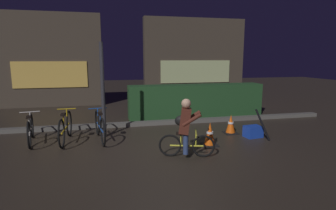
{
  "coord_description": "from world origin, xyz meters",
  "views": [
    {
      "loc": [
        -1.29,
        -5.92,
        2.07
      ],
      "look_at": [
        0.2,
        0.6,
        0.9
      ],
      "focal_mm": 28.8,
      "sensor_mm": 36.0,
      "label": 1
    }
  ],
  "objects_px": {
    "closed_umbrella": "(263,125)",
    "cyclist": "(186,128)",
    "parked_bike_center_left": "(100,126)",
    "blue_crate": "(253,132)",
    "street_post": "(103,91)",
    "parked_bike_leftmost": "(30,130)",
    "parked_bike_left_mid": "(66,128)",
    "traffic_cone_far": "(231,124)",
    "traffic_cone_near": "(210,135)"
  },
  "relations": [
    {
      "from": "street_post",
      "to": "parked_bike_leftmost",
      "type": "bearing_deg",
      "value": -176.09
    },
    {
      "from": "traffic_cone_far",
      "to": "parked_bike_left_mid",
      "type": "bearing_deg",
      "value": 176.92
    },
    {
      "from": "street_post",
      "to": "parked_bike_leftmost",
      "type": "relative_size",
      "value": 1.56
    },
    {
      "from": "traffic_cone_near",
      "to": "closed_umbrella",
      "type": "height_order",
      "value": "closed_umbrella"
    },
    {
      "from": "traffic_cone_near",
      "to": "traffic_cone_far",
      "type": "xyz_separation_m",
      "value": [
        0.96,
        0.87,
        -0.02
      ]
    },
    {
      "from": "street_post",
      "to": "traffic_cone_near",
      "type": "xyz_separation_m",
      "value": [
        2.46,
        -1.3,
        -0.97
      ]
    },
    {
      "from": "traffic_cone_near",
      "to": "traffic_cone_far",
      "type": "distance_m",
      "value": 1.29
    },
    {
      "from": "closed_umbrella",
      "to": "parked_bike_center_left",
      "type": "bearing_deg",
      "value": 35.6
    },
    {
      "from": "street_post",
      "to": "parked_bike_left_mid",
      "type": "relative_size",
      "value": 1.44
    },
    {
      "from": "parked_bike_center_left",
      "to": "traffic_cone_near",
      "type": "xyz_separation_m",
      "value": [
        2.57,
        -1.02,
        -0.09
      ]
    },
    {
      "from": "parked_bike_leftmost",
      "to": "traffic_cone_near",
      "type": "relative_size",
      "value": 2.83
    },
    {
      "from": "parked_bike_leftmost",
      "to": "blue_crate",
      "type": "xyz_separation_m",
      "value": [
        5.6,
        -0.78,
        -0.19
      ]
    },
    {
      "from": "parked_bike_leftmost",
      "to": "parked_bike_center_left",
      "type": "height_order",
      "value": "parked_bike_center_left"
    },
    {
      "from": "blue_crate",
      "to": "cyclist",
      "type": "relative_size",
      "value": 0.35
    },
    {
      "from": "parked_bike_center_left",
      "to": "parked_bike_leftmost",
      "type": "bearing_deg",
      "value": 75.93
    },
    {
      "from": "traffic_cone_far",
      "to": "street_post",
      "type": "bearing_deg",
      "value": 172.75
    },
    {
      "from": "parked_bike_leftmost",
      "to": "traffic_cone_near",
      "type": "bearing_deg",
      "value": -115.95
    },
    {
      "from": "cyclist",
      "to": "parked_bike_left_mid",
      "type": "bearing_deg",
      "value": 164.17
    },
    {
      "from": "parked_bike_leftmost",
      "to": "traffic_cone_near",
      "type": "height_order",
      "value": "parked_bike_leftmost"
    },
    {
      "from": "parked_bike_center_left",
      "to": "traffic_cone_near",
      "type": "height_order",
      "value": "parked_bike_center_left"
    },
    {
      "from": "closed_umbrella",
      "to": "cyclist",
      "type": "bearing_deg",
      "value": 65.23
    },
    {
      "from": "street_post",
      "to": "parked_bike_center_left",
      "type": "relative_size",
      "value": 1.45
    },
    {
      "from": "street_post",
      "to": "cyclist",
      "type": "xyz_separation_m",
      "value": [
        1.68,
        -1.86,
        -0.61
      ]
    },
    {
      "from": "traffic_cone_far",
      "to": "traffic_cone_near",
      "type": "bearing_deg",
      "value": -137.92
    },
    {
      "from": "parked_bike_leftmost",
      "to": "traffic_cone_far",
      "type": "bearing_deg",
      "value": -103.82
    },
    {
      "from": "traffic_cone_far",
      "to": "parked_bike_center_left",
      "type": "bearing_deg",
      "value": 177.41
    },
    {
      "from": "cyclist",
      "to": "blue_crate",
      "type": "bearing_deg",
      "value": 40.56
    },
    {
      "from": "parked_bike_left_mid",
      "to": "closed_umbrella",
      "type": "height_order",
      "value": "parked_bike_left_mid"
    },
    {
      "from": "parked_bike_center_left",
      "to": "blue_crate",
      "type": "bearing_deg",
      "value": -107.75
    },
    {
      "from": "parked_bike_left_mid",
      "to": "traffic_cone_near",
      "type": "bearing_deg",
      "value": -105.84
    },
    {
      "from": "traffic_cone_near",
      "to": "closed_umbrella",
      "type": "relative_size",
      "value": 0.66
    },
    {
      "from": "cyclist",
      "to": "closed_umbrella",
      "type": "xyz_separation_m",
      "value": [
        2.26,
        0.71,
        -0.24
      ]
    },
    {
      "from": "traffic_cone_near",
      "to": "blue_crate",
      "type": "distance_m",
      "value": 1.44
    },
    {
      "from": "parked_bike_center_left",
      "to": "cyclist",
      "type": "distance_m",
      "value": 2.41
    },
    {
      "from": "traffic_cone_far",
      "to": "blue_crate",
      "type": "distance_m",
      "value": 0.63
    },
    {
      "from": "parked_bike_left_mid",
      "to": "traffic_cone_far",
      "type": "distance_m",
      "value": 4.36
    },
    {
      "from": "street_post",
      "to": "closed_umbrella",
      "type": "bearing_deg",
      "value": -16.26
    },
    {
      "from": "street_post",
      "to": "closed_umbrella",
      "type": "relative_size",
      "value": 2.91
    },
    {
      "from": "traffic_cone_near",
      "to": "cyclist",
      "type": "xyz_separation_m",
      "value": [
        -0.77,
        -0.56,
        0.36
      ]
    },
    {
      "from": "traffic_cone_near",
      "to": "blue_crate",
      "type": "height_order",
      "value": "traffic_cone_near"
    },
    {
      "from": "cyclist",
      "to": "traffic_cone_near",
      "type": "bearing_deg",
      "value": 52.41
    },
    {
      "from": "street_post",
      "to": "blue_crate",
      "type": "relative_size",
      "value": 5.62
    },
    {
      "from": "parked_bike_leftmost",
      "to": "cyclist",
      "type": "bearing_deg",
      "value": -127.1
    },
    {
      "from": "traffic_cone_near",
      "to": "cyclist",
      "type": "relative_size",
      "value": 0.45
    },
    {
      "from": "cyclist",
      "to": "traffic_cone_far",
      "type": "bearing_deg",
      "value": 55.96
    },
    {
      "from": "parked_bike_left_mid",
      "to": "parked_bike_center_left",
      "type": "height_order",
      "value": "parked_bike_left_mid"
    },
    {
      "from": "traffic_cone_near",
      "to": "blue_crate",
      "type": "relative_size",
      "value": 1.28
    },
    {
      "from": "parked_bike_left_mid",
      "to": "traffic_cone_near",
      "type": "relative_size",
      "value": 3.06
    },
    {
      "from": "street_post",
      "to": "traffic_cone_far",
      "type": "bearing_deg",
      "value": -7.25
    },
    {
      "from": "street_post",
      "to": "blue_crate",
      "type": "distance_m",
      "value": 4.09
    }
  ]
}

